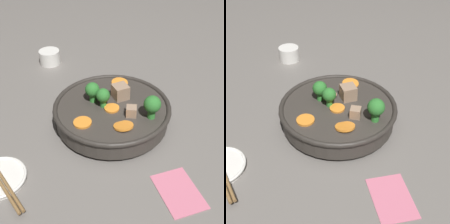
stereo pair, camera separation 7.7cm
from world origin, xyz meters
TOP-DOWN VIEW (x-y plane):
  - ground_plane at (0.00, 0.00)m, footprint 3.00×3.00m
  - stirfry_bowl at (0.00, -0.00)m, footprint 0.29×0.29m
  - tea_cup at (0.31, 0.22)m, footprint 0.07×0.07m
  - napkin at (-0.21, -0.14)m, footprint 0.13×0.11m

SIDE VIEW (x-z plane):
  - ground_plane at x=0.00m, z-range 0.00..0.00m
  - napkin at x=-0.21m, z-range 0.00..0.00m
  - tea_cup at x=0.31m, z-range 0.00..0.05m
  - stirfry_bowl at x=0.00m, z-range -0.02..0.09m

